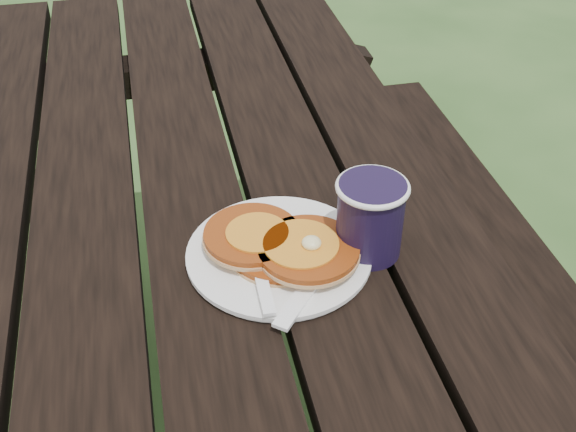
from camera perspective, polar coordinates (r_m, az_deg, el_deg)
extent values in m
cube|color=black|center=(0.98, -6.90, -2.54)|extent=(0.75, 1.80, 0.04)
cube|color=black|center=(1.33, 18.84, -8.96)|extent=(0.25, 1.80, 0.04)
cylinder|color=white|center=(0.92, -0.71, -3.10)|extent=(0.28, 0.28, 0.01)
cylinder|color=#923C10|center=(0.91, -0.72, -2.70)|extent=(0.12, 0.12, 0.01)
cylinder|color=#923C10|center=(0.92, -2.89, -1.52)|extent=(0.12, 0.12, 0.01)
cylinder|color=#923C10|center=(0.89, 1.61, -2.67)|extent=(0.13, 0.13, 0.01)
cylinder|color=#C4751C|center=(0.89, 1.03, -2.18)|extent=(0.09, 0.09, 0.00)
ellipsoid|color=#F4E59E|center=(0.88, 1.87, -2.14)|extent=(0.02, 0.02, 0.02)
cube|color=white|center=(0.88, 2.05, -5.04)|extent=(0.13, 0.15, 0.00)
cylinder|color=black|center=(0.91, 6.50, -0.18)|extent=(0.08, 0.08, 0.10)
torus|color=white|center=(0.88, 6.72, 2.30)|extent=(0.09, 0.09, 0.01)
cylinder|color=black|center=(0.88, 6.71, 2.19)|extent=(0.07, 0.07, 0.01)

